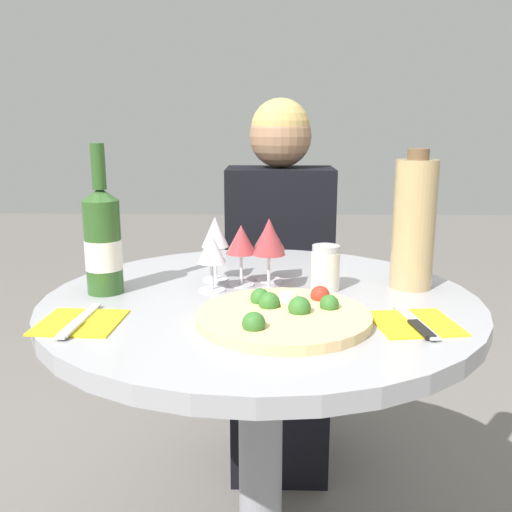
{
  "coord_description": "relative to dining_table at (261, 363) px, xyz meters",
  "views": [
    {
      "loc": [
        0.02,
        -1.2,
        1.15
      ],
      "look_at": [
        -0.01,
        -0.04,
        0.87
      ],
      "focal_mm": 40.0,
      "sensor_mm": 36.0,
      "label": 1
    }
  ],
  "objects": [
    {
      "name": "seated_diner",
      "position": [
        0.05,
        0.68,
        -0.05
      ],
      "size": [
        0.37,
        0.47,
        1.23
      ],
      "rotation": [
        0.0,
        0.0,
        3.14
      ],
      "color": "black",
      "rests_on": "ground_plane"
    },
    {
      "name": "wine_glass_front_right",
      "position": [
        0.02,
        0.04,
        0.28
      ],
      "size": [
        0.07,
        0.07,
        0.17
      ],
      "color": "silver",
      "rests_on": "dining_table"
    },
    {
      "name": "chair_behind_diner",
      "position": [
        0.05,
        0.82,
        -0.17
      ],
      "size": [
        0.37,
        0.37,
        0.9
      ],
      "rotation": [
        0.0,
        0.0,
        3.14
      ],
      "color": "#ADADB2",
      "rests_on": "ground_plane"
    },
    {
      "name": "wine_glass_front_left",
      "position": [
        -0.11,
        0.04,
        0.25
      ],
      "size": [
        0.06,
        0.06,
        0.13
      ],
      "color": "silver",
      "rests_on": "dining_table"
    },
    {
      "name": "pizza_large",
      "position": [
        0.05,
        -0.16,
        0.17
      ],
      "size": [
        0.33,
        0.33,
        0.05
      ],
      "color": "#E5C17F",
      "rests_on": "dining_table"
    },
    {
      "name": "tall_carafe",
      "position": [
        0.34,
        0.08,
        0.31
      ],
      "size": [
        0.1,
        0.1,
        0.32
      ],
      "color": "tan",
      "rests_on": "dining_table"
    },
    {
      "name": "place_setting_right",
      "position": [
        0.29,
        -0.18,
        0.16
      ],
      "size": [
        0.17,
        0.19,
        0.01
      ],
      "color": "yellow",
      "rests_on": "dining_table"
    },
    {
      "name": "wine_glass_center",
      "position": [
        -0.05,
        0.08,
        0.26
      ],
      "size": [
        0.07,
        0.07,
        0.14
      ],
      "color": "silver",
      "rests_on": "dining_table"
    },
    {
      "name": "dining_table",
      "position": [
        0.0,
        0.0,
        0.0
      ],
      "size": [
        0.95,
        0.95,
        0.77
      ],
      "color": "gray",
      "rests_on": "ground_plane"
    },
    {
      "name": "wine_bottle",
      "position": [
        -0.35,
        0.02,
        0.28
      ],
      "size": [
        0.08,
        0.08,
        0.33
      ],
      "color": "#2D5623",
      "rests_on": "dining_table"
    },
    {
      "name": "wine_glass_back_left",
      "position": [
        -0.11,
        0.13,
        0.27
      ],
      "size": [
        0.07,
        0.07,
        0.15
      ],
      "color": "silver",
      "rests_on": "dining_table"
    },
    {
      "name": "sugar_shaker",
      "position": [
        0.15,
        0.05,
        0.21
      ],
      "size": [
        0.07,
        0.07,
        0.1
      ],
      "color": "silver",
      "rests_on": "dining_table"
    },
    {
      "name": "place_setting_left",
      "position": [
        -0.34,
        -0.19,
        0.16
      ],
      "size": [
        0.16,
        0.19,
        0.01
      ],
      "color": "yellow",
      "rests_on": "dining_table"
    },
    {
      "name": "wine_glass_back_right",
      "position": [
        0.02,
        0.13,
        0.27
      ],
      "size": [
        0.08,
        0.08,
        0.15
      ],
      "color": "silver",
      "rests_on": "dining_table"
    }
  ]
}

